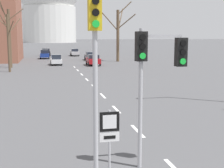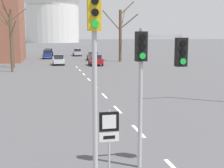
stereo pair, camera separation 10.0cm
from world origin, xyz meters
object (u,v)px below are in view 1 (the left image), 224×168
Objects in this scene: traffic_signal_centre_tall at (155,64)px; sedan_distant_centre at (56,60)px; sedan_mid_centre at (93,60)px; sedan_far_left at (75,52)px; street_lamp_right at (223,27)px; sedan_near_left at (90,56)px; traffic_signal_near_left at (95,56)px; route_sign_post at (110,134)px; sedan_far_right at (46,52)px; sedan_near_right at (45,54)px.

traffic_signal_centre_tall is 1.19× the size of sedan_distant_centre.
sedan_far_left is (-0.58, 23.64, -0.02)m from sedan_mid_centre.
sedan_mid_centre is at bearing 98.70° from street_lamp_right.
sedan_mid_centre is (-1.06, -10.24, 0.04)m from sedan_near_left.
traffic_signal_near_left is 1.43× the size of sedan_distant_centre.
traffic_signal_near_left is 2.48× the size of route_sign_post.
sedan_far_left is at bearing 91.40° from sedan_mid_centre.
street_lamp_right is 52.21m from sedan_far_left.
street_lamp_right is 2.03× the size of sedan_far_right.
sedan_near_right is at bearing 144.53° from sedan_near_left.
sedan_far_left is at bearing -8.59° from sedan_far_right.
route_sign_post is 62.71m from sedan_far_right.
sedan_near_left is 13.50m from sedan_far_left.
sedan_near_right is 14.05m from sedan_distant_centre.
street_lamp_right reaches higher than sedan_near_right.
traffic_signal_centre_tall is at bearing 27.45° from route_sign_post.
street_lamp_right reaches higher than traffic_signal_near_left.
sedan_near_right is 0.99× the size of sedan_mid_centre.
route_sign_post is at bearing -98.10° from sedan_mid_centre.
street_lamp_right reaches higher than sedan_mid_centre.
sedan_near_right is 0.87× the size of sedan_far_left.
traffic_signal_centre_tall is 12.16m from street_lamp_right.
sedan_mid_centre reaches higher than sedan_distant_centre.
sedan_near_right is at bearing 97.02° from sedan_distant_centre.
traffic_signal_centre_tall is at bearing -86.24° from sedan_near_right.
sedan_distant_centre is at bearing 107.87° from street_lamp_right.
traffic_signal_near_left reaches higher than sedan_near_right.
street_lamp_right is 1.84× the size of sedan_far_left.
traffic_signal_centre_tall is 1.22× the size of sedan_near_right.
sedan_far_left is (4.85, 61.74, -0.72)m from route_sign_post.
sedan_far_right reaches higher than sedan_distant_centre.
traffic_signal_near_left is at bearing -90.59° from sedan_distant_centre.
sedan_near_right is at bearing -131.31° from sedan_far_left.
traffic_signal_centre_tall is at bearing -131.52° from street_lamp_right.
traffic_signal_centre_tall is at bearing -92.93° from sedan_far_left.
sedan_distant_centre reaches higher than sedan_near_left.
route_sign_post reaches higher than sedan_mid_centre.
street_lamp_right reaches higher than sedan_far_right.
street_lamp_right is 45.94m from sedan_near_right.
route_sign_post is at bearing -152.55° from traffic_signal_centre_tall.
sedan_far_left is at bearing 85.51° from route_sign_post.
sedan_near_left is 10.29m from sedan_mid_centre.
sedan_distant_centre is (0.42, 40.56, -3.13)m from traffic_signal_near_left.
sedan_far_left is (-1.63, 13.40, 0.02)m from sedan_near_left.
sedan_far_right is 1.01× the size of sedan_distant_centre.
sedan_far_left is at bearing 87.07° from traffic_signal_centre_tall.
route_sign_post is at bearing -88.13° from sedan_near_right.
sedan_far_right is at bearing 90.90° from traffic_signal_near_left.
traffic_signal_centre_tall reaches higher than sedan_near_left.
street_lamp_right is at bearing -85.16° from sedan_near_left.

